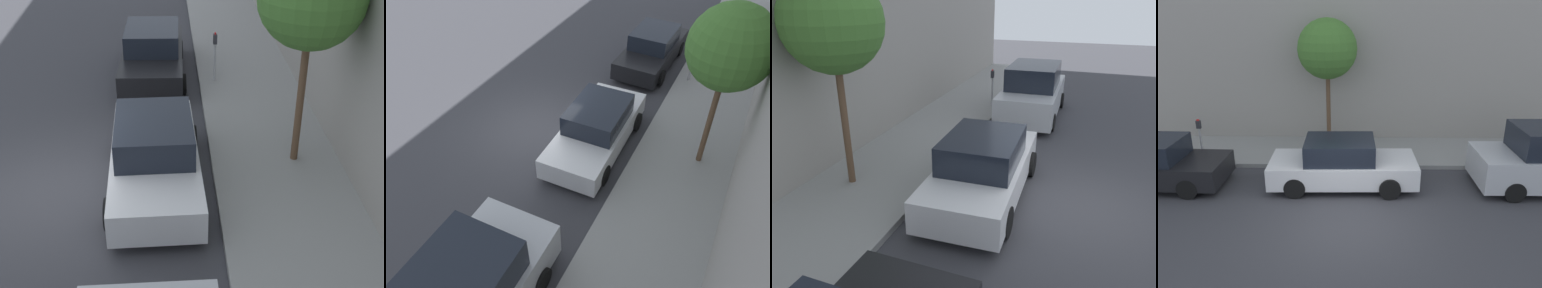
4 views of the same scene
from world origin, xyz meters
TOP-DOWN VIEW (x-y plane):
  - ground_plane at (0.00, 0.00)m, footprint 60.00×60.00m
  - sidewalk at (4.96, 0.00)m, footprint 2.91×32.00m
  - parked_sedan_second at (2.24, 0.18)m, footprint 1.92×4.54m
  - parked_sedan_third at (2.12, 6.11)m, footprint 1.93×4.55m
  - parking_meter_far at (3.95, 5.30)m, footprint 0.11×0.15m
  - street_tree at (5.39, 0.84)m, footprint 2.18×2.18m

SIDE VIEW (x-z plane):
  - ground_plane at x=0.00m, z-range 0.00..0.00m
  - sidewalk at x=4.96m, z-range 0.00..0.15m
  - parked_sedan_second at x=2.24m, z-range -0.04..1.50m
  - parked_sedan_third at x=2.12m, z-range -0.04..1.50m
  - parking_meter_far at x=3.95m, z-range 0.32..1.80m
  - street_tree at x=5.39m, z-range 1.45..6.27m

